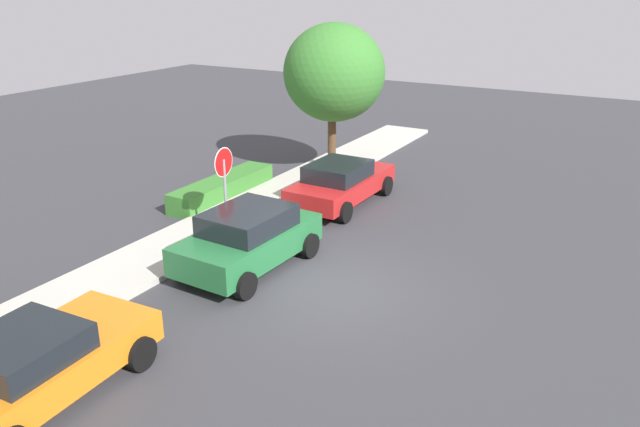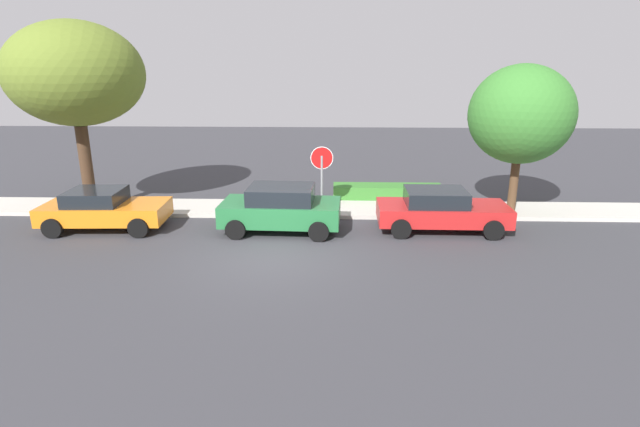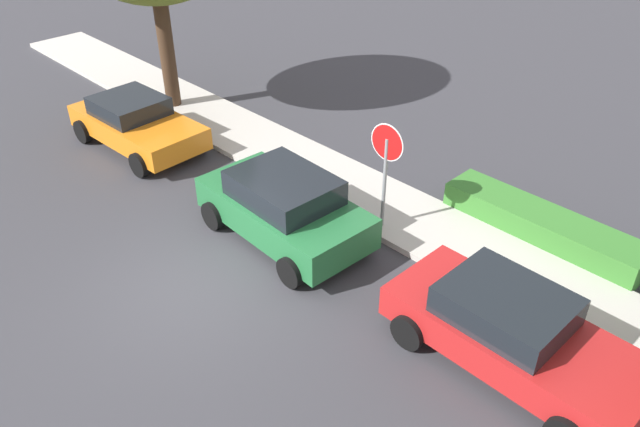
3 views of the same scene
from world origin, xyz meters
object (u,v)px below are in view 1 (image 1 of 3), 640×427
object	(u,v)px
stop_sign	(224,176)
parked_car_orange	(38,363)
street_tree_near_corner	(334,73)
parked_car_green	(248,238)
parked_car_red	(341,182)

from	to	relation	value
stop_sign	parked_car_orange	xyz separation A→B (m)	(-7.23, -1.66, -1.07)
stop_sign	street_tree_near_corner	world-z (taller)	street_tree_near_corner
stop_sign	parked_car_green	size ratio (longest dim) A/B	0.65
stop_sign	street_tree_near_corner	size ratio (longest dim) A/B	0.48
street_tree_near_corner	parked_car_red	bearing A→B (deg)	-147.60
stop_sign	parked_car_red	xyz separation A→B (m)	(3.97, -1.43, -1.05)
parked_car_red	street_tree_near_corner	bearing A→B (deg)	32.40
parked_car_orange	street_tree_near_corner	distance (m)	14.57
street_tree_near_corner	stop_sign	bearing A→B (deg)	-176.49
stop_sign	parked_car_orange	world-z (taller)	stop_sign
parked_car_green	parked_car_orange	world-z (taller)	parked_car_green
parked_car_green	street_tree_near_corner	size ratio (longest dim) A/B	0.74
parked_car_red	parked_car_orange	world-z (taller)	parked_car_red
stop_sign	parked_car_orange	distance (m)	7.49
stop_sign	parked_car_green	distance (m)	2.32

